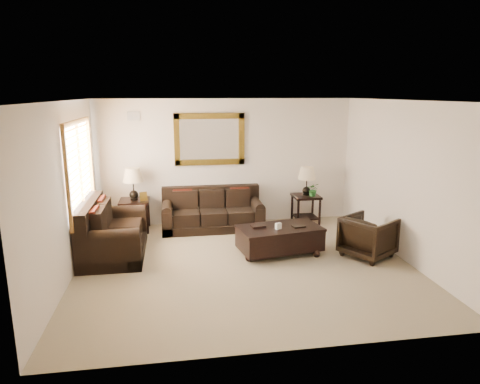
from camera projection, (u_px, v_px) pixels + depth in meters
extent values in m
cube|color=#827559|center=(245.00, 265.00, 7.18)|extent=(5.50, 5.00, 0.01)
cube|color=white|center=(245.00, 101.00, 6.57)|extent=(5.50, 5.00, 0.01)
cube|color=silver|center=(226.00, 162.00, 9.28)|extent=(5.50, 0.01, 2.70)
cube|color=silver|center=(285.00, 237.00, 4.47)|extent=(5.50, 0.01, 2.70)
cube|color=silver|center=(66.00, 192.00, 6.46)|extent=(0.01, 5.00, 2.70)
cube|color=silver|center=(404.00, 181.00, 7.29)|extent=(0.01, 5.00, 2.70)
cube|color=white|center=(78.00, 169.00, 7.28)|extent=(0.01, 1.80, 1.50)
cube|color=brown|center=(76.00, 122.00, 7.11)|extent=(0.06, 1.96, 0.08)
cube|color=brown|center=(84.00, 213.00, 7.47)|extent=(0.06, 1.96, 0.08)
cube|color=brown|center=(67.00, 180.00, 6.39)|extent=(0.06, 0.08, 1.50)
cube|color=brown|center=(90.00, 160.00, 8.19)|extent=(0.06, 0.08, 1.50)
cube|color=brown|center=(80.00, 169.00, 7.29)|extent=(0.05, 0.05, 1.50)
cube|color=#4A320E|center=(210.00, 139.00, 9.08)|extent=(1.50, 0.06, 1.10)
cube|color=white|center=(209.00, 139.00, 9.10)|extent=(1.26, 0.01, 0.86)
cube|color=#999999|center=(134.00, 116.00, 8.75)|extent=(0.25, 0.02, 0.18)
cube|color=black|center=(213.00, 225.00, 9.06)|extent=(2.10, 0.91, 0.17)
cube|color=black|center=(211.00, 195.00, 9.27)|extent=(2.10, 0.21, 0.43)
cube|color=black|center=(186.00, 216.00, 8.91)|extent=(0.54, 0.74, 0.26)
cube|color=black|center=(213.00, 215.00, 9.00)|extent=(0.54, 0.74, 0.26)
cube|color=black|center=(239.00, 214.00, 9.08)|extent=(0.54, 0.74, 0.26)
cube|color=black|center=(167.00, 219.00, 8.88)|extent=(0.21, 0.91, 0.51)
cylinder|color=black|center=(167.00, 207.00, 8.82)|extent=(0.21, 0.89, 0.21)
cube|color=black|center=(256.00, 215.00, 9.17)|extent=(0.21, 0.91, 0.51)
cylinder|color=black|center=(256.00, 204.00, 9.11)|extent=(0.21, 0.89, 0.21)
cube|color=#5F180C|center=(183.00, 199.00, 9.01)|extent=(0.40, 0.18, 0.41)
cube|color=#5F180C|center=(240.00, 196.00, 9.19)|extent=(0.40, 0.18, 0.41)
cube|color=black|center=(115.00, 249.00, 7.62)|extent=(1.04, 1.75, 0.20)
cube|color=black|center=(89.00, 216.00, 7.41)|extent=(0.24, 1.75, 0.49)
cube|color=black|center=(113.00, 242.00, 7.26)|extent=(0.85, 0.61, 0.30)
cube|color=black|center=(117.00, 230.00, 7.87)|extent=(0.85, 0.61, 0.30)
cube|color=black|center=(108.00, 254.00, 6.85)|extent=(1.04, 0.24, 0.58)
cylinder|color=black|center=(107.00, 237.00, 6.78)|extent=(1.02, 0.24, 0.24)
cube|color=black|center=(119.00, 226.00, 8.30)|extent=(1.04, 0.24, 0.58)
cylinder|color=black|center=(118.00, 212.00, 8.23)|extent=(1.02, 0.24, 0.24)
cube|color=#5F180C|center=(97.00, 222.00, 7.09)|extent=(0.20, 0.46, 0.47)
cube|color=#5F180C|center=(104.00, 210.00, 7.80)|extent=(0.20, 0.46, 0.47)
cube|color=black|center=(134.00, 201.00, 8.82)|extent=(0.60, 0.60, 0.05)
cube|color=black|center=(136.00, 224.00, 8.93)|extent=(0.51, 0.51, 0.03)
cylinder|color=black|center=(121.00, 221.00, 8.61)|extent=(0.05, 0.05, 0.60)
cylinder|color=black|center=(147.00, 220.00, 8.69)|extent=(0.05, 0.05, 0.60)
cylinder|color=black|center=(124.00, 214.00, 9.11)|extent=(0.05, 0.05, 0.60)
cylinder|color=black|center=(148.00, 213.00, 9.18)|extent=(0.05, 0.05, 0.60)
sphere|color=black|center=(134.00, 195.00, 8.79)|extent=(0.19, 0.19, 0.19)
cylinder|color=black|center=(133.00, 185.00, 8.74)|extent=(0.03, 0.03, 0.40)
cone|color=tan|center=(133.00, 175.00, 8.69)|extent=(0.42, 0.42, 0.29)
cube|color=#4A320E|center=(143.00, 196.00, 8.72)|extent=(0.17, 0.11, 0.19)
cube|color=black|center=(306.00, 196.00, 9.41)|extent=(0.57, 0.57, 0.05)
cube|color=black|center=(305.00, 217.00, 9.51)|extent=(0.48, 0.48, 0.03)
cylinder|color=black|center=(298.00, 213.00, 9.21)|extent=(0.05, 0.05, 0.57)
cylinder|color=black|center=(320.00, 212.00, 9.28)|extent=(0.05, 0.05, 0.57)
cylinder|color=black|center=(292.00, 207.00, 9.67)|extent=(0.05, 0.05, 0.57)
cylinder|color=black|center=(313.00, 207.00, 9.75)|extent=(0.05, 0.05, 0.57)
sphere|color=black|center=(306.00, 191.00, 9.38)|extent=(0.18, 0.18, 0.18)
cylinder|color=black|center=(307.00, 182.00, 9.34)|extent=(0.02, 0.02, 0.37)
cone|color=tan|center=(307.00, 173.00, 9.29)|extent=(0.39, 0.39, 0.27)
sphere|color=black|center=(249.00, 258.00, 7.33)|extent=(0.13, 0.13, 0.13)
sphere|color=black|center=(316.00, 254.00, 7.51)|extent=(0.13, 0.13, 0.13)
sphere|color=black|center=(244.00, 247.00, 7.86)|extent=(0.13, 0.13, 0.13)
sphere|color=black|center=(307.00, 243.00, 8.04)|extent=(0.13, 0.13, 0.13)
cube|color=black|center=(280.00, 238.00, 7.63)|extent=(1.54, 1.00, 0.40)
cube|color=black|center=(280.00, 228.00, 7.59)|extent=(1.57, 1.02, 0.04)
cube|color=black|center=(258.00, 226.00, 7.58)|extent=(0.27, 0.20, 0.03)
cube|color=black|center=(299.00, 226.00, 7.58)|extent=(0.24, 0.19, 0.03)
cube|color=white|center=(278.00, 226.00, 7.46)|extent=(0.12, 0.10, 0.11)
imported|color=black|center=(368.00, 235.00, 7.47)|extent=(1.03, 1.04, 0.80)
imported|color=#22591E|center=(313.00, 191.00, 9.29)|extent=(0.35, 0.37, 0.23)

